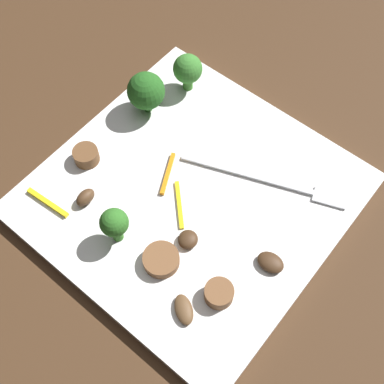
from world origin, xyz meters
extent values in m
plane|color=#422B19|center=(0.00, 0.00, 0.00)|extent=(1.40, 1.40, 0.00)
cube|color=white|center=(0.00, 0.00, 0.01)|extent=(0.30, 0.30, 0.01)
cube|color=silver|center=(0.03, 0.05, 0.01)|extent=(0.14, 0.06, 0.00)
cube|color=silver|center=(0.12, 0.08, 0.01)|extent=(0.04, 0.03, 0.00)
cylinder|color=#408630|center=(-0.09, 0.11, 0.02)|extent=(0.01, 0.01, 0.02)
sphere|color=#387A2D|center=(-0.09, 0.11, 0.04)|extent=(0.03, 0.03, 0.03)
cylinder|color=#296420|center=(-0.11, 0.05, 0.02)|extent=(0.01, 0.01, 0.02)
sphere|color=#235B1E|center=(-0.11, 0.05, 0.04)|extent=(0.04, 0.04, 0.04)
cylinder|color=#347525|center=(-0.02, -0.09, 0.03)|extent=(0.01, 0.01, 0.02)
sphere|color=#2D6B23|center=(-0.02, -0.09, 0.05)|extent=(0.03, 0.03, 0.03)
cylinder|color=brown|center=(-0.11, -0.04, 0.02)|extent=(0.04, 0.04, 0.02)
cylinder|color=brown|center=(0.03, -0.08, 0.02)|extent=(0.05, 0.05, 0.01)
cylinder|color=brown|center=(0.09, -0.07, 0.02)|extent=(0.04, 0.04, 0.02)
ellipsoid|color=#422B19|center=(0.11, -0.01, 0.02)|extent=(0.03, 0.02, 0.01)
ellipsoid|color=#422B19|center=(0.03, -0.05, 0.02)|extent=(0.03, 0.03, 0.01)
ellipsoid|color=brown|center=(0.07, -0.10, 0.02)|extent=(0.03, 0.03, 0.01)
ellipsoid|color=#4C331E|center=(-0.08, -0.08, 0.02)|extent=(0.01, 0.02, 0.01)
cube|color=orange|center=(-0.03, 0.00, 0.02)|extent=(0.03, 0.05, 0.00)
cube|color=yellow|center=(-0.11, -0.11, 0.02)|extent=(0.05, 0.01, 0.00)
cube|color=yellow|center=(0.00, -0.02, 0.01)|extent=(0.04, 0.04, 0.00)
camera|label=1|loc=(0.16, -0.20, 0.47)|focal=47.18mm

